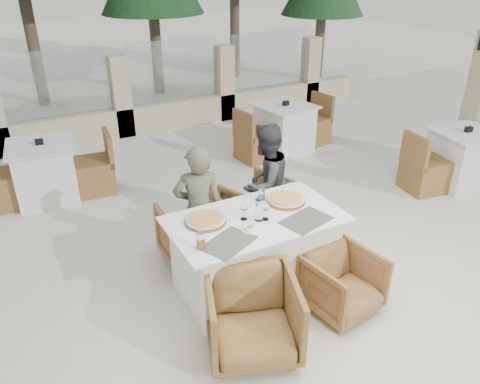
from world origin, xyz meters
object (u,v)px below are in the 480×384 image
pizza_right (286,200)px  beer_glass_left (201,240)px  bg_table_c (462,158)px  dining_table (255,253)px  olive_dish (251,228)px  bg_table_a (45,172)px  bg_table_b (285,128)px  wine_glass_centre (244,211)px  armchair_far_left (196,234)px  wine_glass_near (265,211)px  armchair_near_right (342,283)px  diner_right (265,183)px  armchair_near_left (252,316)px  beer_glass_right (262,194)px  diner_left (199,210)px  water_bottle (259,208)px  armchair_far_right (259,207)px  pizza_left (205,220)px

pizza_right → beer_glass_left: size_ratio=2.45×
bg_table_c → dining_table: bearing=-161.8°
olive_dish → bg_table_c: bearing=11.8°
bg_table_a → bg_table_b: 3.66m
wine_glass_centre → armchair_far_left: wine_glass_centre is taller
wine_glass_near → armchair_near_right: size_ratio=0.30×
wine_glass_near → armchair_far_left: bearing=117.9°
wine_glass_near → beer_glass_left: size_ratio=1.22×
diner_right → bg_table_c: bearing=156.0°
beer_glass_left → bg_table_b: beer_glass_left is taller
diner_right → armchair_near_left: bearing=33.9°
beer_glass_right → diner_left: size_ratio=0.10×
dining_table → armchair_near_left: bearing=-121.4°
beer_glass_right → bg_table_a: (-1.71, 2.60, -0.45)m
water_bottle → armchair_near_left: size_ratio=0.34×
water_bottle → wine_glass_centre: 0.14m
beer_glass_left → armchair_near_left: (0.21, -0.49, -0.51)m
olive_dish → armchair_far_right: (0.69, 1.01, -0.47)m
wine_glass_near → bg_table_a: (-1.55, 2.94, -0.48)m
armchair_far_left → bg_table_c: bg_table_c is taller
bg_table_b → bg_table_c: (1.50, -2.19, 0.00)m
beer_glass_left → armchair_far_left: size_ratio=0.22×
pizza_left → pizza_right: 0.84m
armchair_far_left → dining_table: bearing=117.0°
diner_left → armchair_near_left: bearing=103.2°
water_bottle → bg_table_a: water_bottle is taller
armchair_far_left → diner_right: size_ratio=0.52×
pizza_left → armchair_far_left: 0.71m
beer_glass_right → bg_table_a: size_ratio=0.08×
pizza_right → armchair_near_right: size_ratio=0.60×
pizza_right → water_bottle: 0.45m
armchair_near_right → bg_table_c: size_ratio=0.38×
beer_glass_right → bg_table_a: beer_glass_right is taller
dining_table → pizza_left: 0.61m
wine_glass_near → beer_glass_right: wine_glass_near is taller
armchair_near_right → bg_table_b: (1.65, 3.47, 0.10)m
bg_table_c → olive_dish: bearing=-159.7°
diner_left → armchair_far_right: bearing=-143.0°
beer_glass_right → olive_dish: 0.58m
olive_dish → bg_table_a: olive_dish is taller
olive_dish → armchair_far_right: size_ratio=0.15×
bg_table_b → armchair_near_left: bearing=-134.6°
wine_glass_centre → olive_dish: wine_glass_centre is taller
bg_table_a → beer_glass_right: bearing=-50.5°
pizza_right → armchair_near_left: size_ratio=0.50×
bg_table_a → bg_table_c: (5.16, -2.24, 0.00)m
olive_dish → armchair_near_right: bearing=-35.6°
pizza_right → wine_glass_centre: 0.53m
pizza_right → beer_glass_right: (-0.18, 0.15, 0.04)m
pizza_left → bg_table_c: pizza_left is taller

